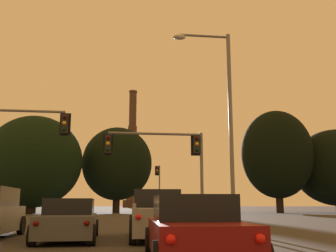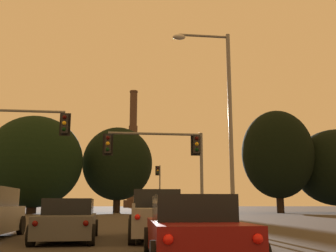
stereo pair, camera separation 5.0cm
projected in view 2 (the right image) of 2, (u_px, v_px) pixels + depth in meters
sedan_center_lane_front at (68, 221)px, 13.73m from camera, size 2.11×4.75×1.43m
sedan_right_lane_second at (192, 230)px, 8.53m from camera, size 2.16×4.77×1.43m
pickup_truck_right_lane_front at (158, 216)px, 14.72m from camera, size 2.35×5.56×1.82m
traffic_light_overhead_right at (168, 154)px, 22.25m from camera, size 5.81×0.50×5.28m
traffic_light_far_right at (159, 182)px, 50.97m from camera, size 0.78×0.50×6.26m
street_lamp at (222, 108)px, 19.05m from camera, size 2.91×0.36×9.66m
smokestack at (133, 160)px, 174.35m from camera, size 7.35×7.35×52.59m
treeline_center_left at (118, 164)px, 61.75m from camera, size 10.91×9.82×13.31m
treeline_right_mid at (34, 161)px, 55.22m from camera, size 13.38×12.04×13.67m
treeline_far_left at (278, 154)px, 59.18m from camera, size 10.79×9.71×15.35m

